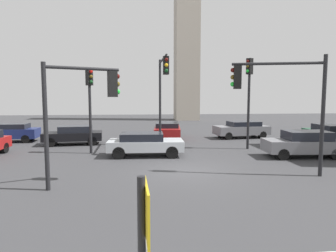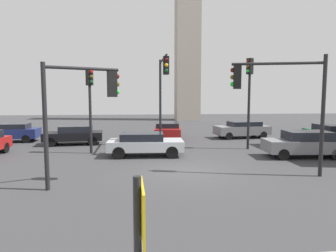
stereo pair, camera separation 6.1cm
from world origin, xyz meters
The scene contains 15 objects.
ground_plane centered at (0.00, 0.00, 0.00)m, with size 87.31×87.31×0.00m, color #38383A.
direction_sign centered at (-2.09, -9.68, 1.57)m, with size 0.14×0.80×2.28m.
traffic_light_0 centered at (-4.88, 4.75, 3.51)m, with size 0.46×0.48×5.02m.
traffic_light_1 centered at (-0.54, 5.50, 4.21)m, with size 0.32×4.08×5.86m.
traffic_light_2 centered at (4.94, 5.24, 3.99)m, with size 0.49×0.44×5.77m.
traffic_light_3 centered at (-4.16, -1.76, 3.28)m, with size 2.65×1.22×4.57m.
traffic_light_4 centered at (3.85, -1.05, 3.60)m, with size 3.78×1.15×5.09m.
car_0 centered at (-1.73, 3.66, 0.72)m, with size 4.31×2.07×1.32m.
car_1 centered at (0.28, 10.60, 0.72)m, with size 2.45×4.56×1.31m.
car_2 centered at (6.40, 10.32, 0.73)m, with size 4.52×2.30×1.35m.
car_3 centered at (7.09, 2.38, 0.77)m, with size 4.32×2.14×1.47m.
car_5 centered at (-11.61, 9.96, 0.73)m, with size 4.17×1.78×1.37m.
car_6 centered at (-6.61, 8.28, 0.71)m, with size 4.14×2.18×1.32m.
car_7 centered at (11.61, 6.81, 0.74)m, with size 1.87×4.15×1.39m.
skyline_tower centered at (5.07, 29.93, 14.89)m, with size 3.35×3.35×29.77m, color #A89E8E.
Camera 1 is at (-2.16, -13.11, 3.36)m, focal length 31.78 mm.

